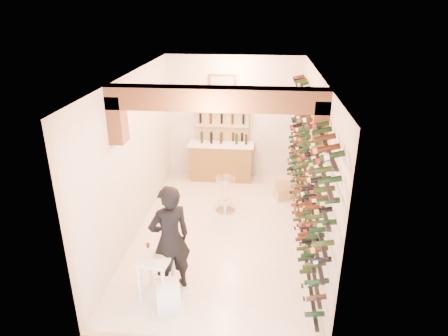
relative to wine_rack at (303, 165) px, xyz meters
name	(u,v)px	position (x,y,z in m)	size (l,w,h in m)	color
ground	(223,231)	(-1.53, 0.00, -1.55)	(6.00, 6.00, 0.00)	silver
room_shell	(221,131)	(-1.53, -0.26, 0.70)	(3.52, 6.02, 3.21)	beige
wine_rack	(303,165)	(0.00, 0.00, 0.00)	(0.32, 5.70, 2.56)	black
back_counter	(221,160)	(-1.83, 2.65, -1.02)	(1.70, 0.62, 1.29)	brown
back_shelving	(222,134)	(-1.83, 2.89, -0.38)	(1.40, 0.31, 2.73)	tan
tasting_table	(155,264)	(-2.39, -2.04, -0.96)	(0.56, 0.56, 0.87)	white
white_stool	(168,295)	(-2.15, -2.30, -1.33)	(0.36, 0.36, 0.45)	white
person	(170,239)	(-2.19, -1.84, -0.61)	(0.68, 0.45, 1.87)	black
chrome_barstool	(225,192)	(-1.55, 0.82, -1.05)	(0.44, 0.44, 0.86)	silver
crate_lower	(284,193)	(-0.19, 1.63, -1.41)	(0.47, 0.33, 0.28)	tan
crate_upper	(285,183)	(-0.19, 1.63, -1.13)	(0.46, 0.32, 0.27)	tan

